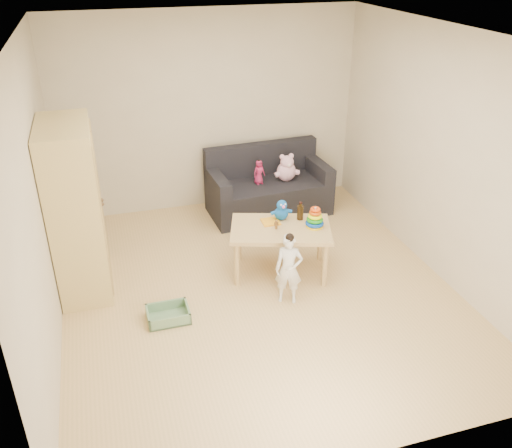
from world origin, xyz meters
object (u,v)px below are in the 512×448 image
object	(u,v)px
play_table	(280,250)
sofa	(269,197)
wardrobe	(75,210)
toddler	(289,270)

from	to	relation	value
play_table	sofa	bearing A→B (deg)	76.93
wardrobe	play_table	distance (m)	2.19
play_table	toddler	size ratio (longest dim) A/B	1.44
toddler	play_table	bearing A→B (deg)	102.53
sofa	play_table	distance (m)	1.52
play_table	toddler	world-z (taller)	toddler
sofa	play_table	world-z (taller)	play_table
wardrobe	play_table	world-z (taller)	wardrobe
wardrobe	sofa	world-z (taller)	wardrobe
sofa	toddler	distance (m)	2.07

